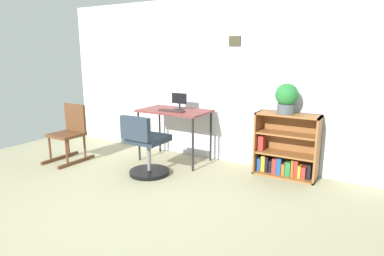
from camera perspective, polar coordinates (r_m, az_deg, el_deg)
ground_plane at (r=3.51m, az=-14.40°, el=-13.90°), size 6.24×6.24×0.00m
wall_back at (r=4.91m, az=2.91°, el=8.14°), size 5.20×0.12×2.32m
desk at (r=4.78m, az=-3.01°, el=2.37°), size 0.99×0.59×0.76m
monitor at (r=4.79m, az=-2.19°, el=4.63°), size 0.24×0.15×0.24m
keyboard at (r=4.64m, az=-3.52°, el=2.97°), size 0.39×0.11×0.02m
office_chair at (r=4.29m, az=-7.86°, el=-3.61°), size 0.52×0.55×0.80m
rocking_chair at (r=5.16m, az=-20.13°, el=-0.67°), size 0.42×0.64×0.82m
bookshelf_low at (r=4.43m, az=15.76°, el=-3.48°), size 0.78×0.30×0.82m
potted_plant_on_shelf at (r=4.25m, az=15.87°, el=5.01°), size 0.28×0.28×0.37m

